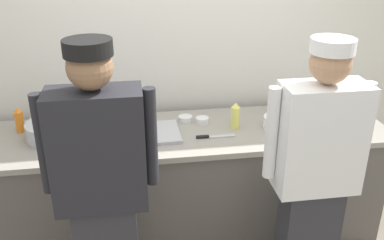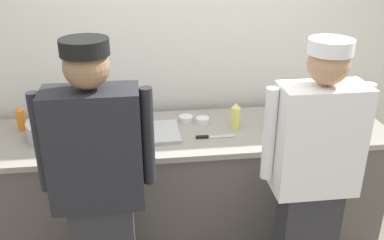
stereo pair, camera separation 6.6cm
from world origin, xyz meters
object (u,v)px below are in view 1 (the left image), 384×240
Objects in this scene: plate_stack_front at (315,110)px; chef_center at (315,173)px; ramekin_red_sauce at (112,122)px; squeeze_bottle_primary at (235,116)px; plate_stack_rear at (279,123)px; chefs_knife at (212,136)px; ramekin_green_sauce at (202,120)px; ramekin_yellow_sauce at (317,123)px; deli_cup at (293,107)px; sheet_tray at (150,133)px; chef_near_left at (102,187)px; mixing_bowl_steel at (53,130)px; ramekin_orange_sauce at (185,118)px; squeeze_bottle_secondary at (19,120)px.

chef_center is at bearing -113.12° from plate_stack_front.
squeeze_bottle_primary is at bearing -11.20° from ramekin_red_sauce.
plate_stack_rear reaches higher than chefs_knife.
ramekin_green_sauce is 0.24m from chefs_knife.
ramekin_yellow_sauce is 1.10× the size of deli_cup.
chef_near_left is at bearing -113.75° from sheet_tray.
chefs_knife is at bearing -82.94° from ramekin_green_sauce.
mixing_bowl_steel reaches higher than chefs_knife.
ramekin_yellow_sauce is 0.80m from chefs_knife.
plate_stack_rear is 1.11× the size of squeeze_bottle_primary.
plate_stack_front is 0.70× the size of chefs_knife.
chef_center is 0.66m from plate_stack_rear.
ramekin_red_sauce is at bearing 168.81° from plate_stack_rear.
plate_stack_front is at bearing -14.84° from deli_cup.
plate_stack_rear is 0.61× the size of mixing_bowl_steel.
mixing_bowl_steel is at bearing 171.49° from chefs_knife.
plate_stack_front is 1.82× the size of ramekin_red_sauce.
mixing_bowl_steel is 0.42m from ramekin_red_sauce.
ramekin_green_sauce is at bearing -28.88° from ramekin_orange_sauce.
squeeze_bottle_primary reaches higher than mixing_bowl_steel.
ramekin_green_sauce is at bearing 49.90° from chef_near_left.
mixing_bowl_steel reaches higher than ramekin_orange_sauce.
squeeze_bottle_secondary is at bearing 177.42° from ramekin_green_sauce.
ramekin_yellow_sauce is (1.22, -0.04, 0.01)m from sheet_tray.
plate_stack_front reaches higher than sheet_tray.
squeeze_bottle_secondary reaches higher than mixing_bowl_steel.
chef_center is 0.99m from ramekin_green_sauce.
ramekin_orange_sauce is at bearing 35.99° from sheet_tray.
ramekin_red_sauce is (-1.19, 0.24, -0.02)m from plate_stack_rear.
ramekin_yellow_sauce and ramekin_red_sauce have the same top height.
squeeze_bottle_primary reaches higher than plate_stack_front.
chef_near_left is at bearing -151.93° from plate_stack_rear.
mixing_bowl_steel reaches higher than deli_cup.
sheet_tray is (0.31, 0.70, -0.03)m from chef_near_left.
deli_cup is 0.79m from chefs_knife.
ramekin_orange_sauce is 0.86m from deli_cup.
plate_stack_front is (0.38, 0.88, 0.01)m from chef_center.
chef_center is 1.11m from ramekin_orange_sauce.
squeeze_bottle_primary is (-0.31, 0.72, 0.07)m from chef_center.
chefs_knife is (-0.19, -0.12, -0.09)m from squeeze_bottle_primary.
deli_cup is (0.21, 0.92, 0.02)m from chef_center.
deli_cup is (0.86, 0.03, 0.02)m from ramekin_orange_sauce.
plate_stack_front is at bearing 13.57° from squeeze_bottle_primary.
ramekin_red_sauce is at bearing 0.03° from squeeze_bottle_secondary.
plate_stack_front is 0.91m from ramekin_green_sauce.
sheet_tray is 0.33m from ramekin_red_sauce.
chef_near_left is 18.12× the size of ramekin_green_sauce.
squeeze_bottle_secondary reaches higher than ramekin_red_sauce.
sheet_tray is 4.10× the size of ramekin_yellow_sauce.
ramekin_orange_sauce is at bearing 165.76° from ramekin_yellow_sauce.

